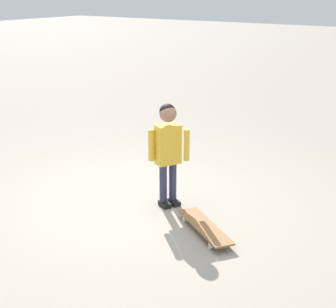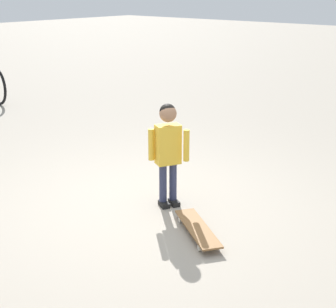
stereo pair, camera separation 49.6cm
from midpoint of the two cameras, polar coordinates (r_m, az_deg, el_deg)
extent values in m
plane|color=#9E9384|center=(5.10, -5.88, -6.32)|extent=(50.00, 50.00, 0.00)
cylinder|color=#2D3351|center=(5.11, -2.24, -3.25)|extent=(0.08, 0.08, 0.42)
cube|color=black|center=(5.17, -2.06, -5.57)|extent=(0.14, 0.17, 0.05)
cylinder|color=#2D3351|center=(5.06, -3.36, -3.47)|extent=(0.08, 0.08, 0.42)
cube|color=black|center=(5.12, -3.17, -5.81)|extent=(0.14, 0.17, 0.05)
cube|color=gold|center=(4.95, -2.87, 1.05)|extent=(0.28, 0.23, 0.40)
cylinder|color=gold|center=(4.93, -0.74, 1.00)|extent=(0.06, 0.06, 0.32)
cylinder|color=gold|center=(4.94, -4.80, 0.98)|extent=(0.06, 0.06, 0.32)
sphere|color=#9E7051|center=(4.86, -2.93, 4.59)|extent=(0.17, 0.17, 0.17)
sphere|color=black|center=(4.87, -2.99, 4.79)|extent=(0.16, 0.16, 0.16)
cube|color=olive|center=(4.58, 1.12, -8.34)|extent=(0.60, 0.77, 0.02)
cube|color=#B7B7BC|center=(4.36, 2.56, -10.03)|extent=(0.11, 0.09, 0.02)
cube|color=#B7B7BC|center=(4.82, -0.18, -7.09)|extent=(0.11, 0.09, 0.02)
cylinder|color=beige|center=(4.40, 3.46, -10.11)|extent=(0.06, 0.06, 0.06)
cylinder|color=beige|center=(4.35, 1.64, -10.48)|extent=(0.06, 0.06, 0.06)
cylinder|color=beige|center=(4.85, 0.65, -7.20)|extent=(0.06, 0.06, 0.06)
cylinder|color=beige|center=(4.80, -1.02, -7.48)|extent=(0.06, 0.06, 0.06)
camera|label=1|loc=(0.25, -92.85, -0.96)|focal=53.47mm
camera|label=2|loc=(0.25, 87.15, 0.96)|focal=53.47mm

